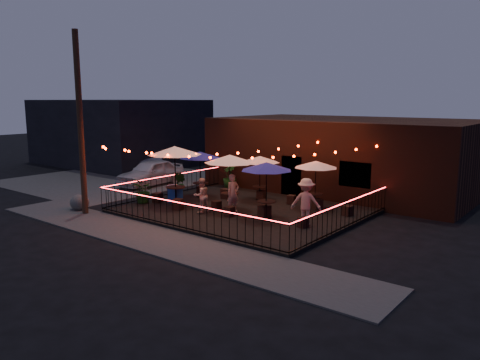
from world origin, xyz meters
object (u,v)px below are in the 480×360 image
object	(u,v)px
cafe_table_4	(266,167)
cafe_table_5	(316,165)
boulder	(80,203)
cafe_table_3	(260,160)
cafe_table_1	(200,156)
cafe_table_0	(175,151)
cafe_table_2	(230,160)
cooler	(175,194)
utility_pole	(80,125)

from	to	relation	value
cafe_table_4	cafe_table_5	size ratio (longest dim) A/B	1.16
boulder	cafe_table_3	bearing A→B (deg)	49.55
cafe_table_1	cafe_table_5	xyz separation A→B (m)	(5.89, 1.38, -0.11)
cafe_table_0	cafe_table_3	size ratio (longest dim) A/B	1.11
cafe_table_2	cafe_table_4	distance (m)	2.13
cafe_table_4	boulder	bearing A→B (deg)	-155.01
cafe_table_4	cafe_table_5	distance (m)	2.99
cafe_table_1	cooler	world-z (taller)	cafe_table_1
cafe_table_1	cooler	size ratio (longest dim) A/B	2.95
cafe_table_4	cafe_table_1	bearing A→B (deg)	163.64
cooler	boulder	size ratio (longest dim) A/B	0.92
cafe_table_3	cafe_table_5	world-z (taller)	cafe_table_5
cafe_table_0	cafe_table_2	world-z (taller)	cafe_table_0
utility_pole	cafe_table_1	xyz separation A→B (m)	(1.90, 5.50, -1.73)
cafe_table_1	cafe_table_5	size ratio (longest dim) A/B	1.16
cafe_table_4	cooler	world-z (taller)	cafe_table_4
cafe_table_2	cafe_table_4	xyz separation A→B (m)	(2.12, -0.19, -0.12)
boulder	cafe_table_1	bearing A→B (deg)	62.34
utility_pole	cafe_table_1	world-z (taller)	utility_pole
utility_pole	cafe_table_0	xyz separation A→B (m)	(2.28, 3.40, -1.31)
cafe_table_0	cooler	world-z (taller)	cafe_table_0
cafe_table_1	cooler	distance (m)	2.49
cafe_table_0	cafe_table_1	xyz separation A→B (m)	(-0.38, 2.10, -0.42)
cafe_table_2	cooler	size ratio (longest dim) A/B	3.03
boulder	cafe_table_4	bearing A→B (deg)	24.99
cafe_table_1	boulder	bearing A→B (deg)	-117.66
utility_pole	cafe_table_5	bearing A→B (deg)	41.47
cafe_table_4	cafe_table_2	bearing A→B (deg)	174.97
cafe_table_4	boulder	xyz separation A→B (m)	(-7.95, -3.71, -1.96)
utility_pole	boulder	xyz separation A→B (m)	(-0.84, 0.26, -3.64)
utility_pole	cafe_table_2	world-z (taller)	utility_pole
cafe_table_1	cafe_table_2	distance (m)	3.37
utility_pole	cafe_table_2	xyz separation A→B (m)	(4.99, 4.16, -1.55)
boulder	cooler	bearing A→B (deg)	50.35
cafe_table_0	cafe_table_2	distance (m)	2.82
cooler	cafe_table_1	bearing A→B (deg)	92.49
cafe_table_2	cafe_table_3	xyz separation A→B (m)	(-0.26, 2.64, -0.31)
cafe_table_0	cafe_table_4	world-z (taller)	cafe_table_0
utility_pole	cafe_table_0	size ratio (longest dim) A/B	2.88
cafe_table_0	boulder	world-z (taller)	cafe_table_0
cafe_table_1	cafe_table_2	size ratio (longest dim) A/B	0.97
cafe_table_0	boulder	size ratio (longest dim) A/B	2.99
cafe_table_1	cafe_table_2	world-z (taller)	cafe_table_2
cafe_table_3	boulder	size ratio (longest dim) A/B	2.69
cafe_table_1	cafe_table_2	bearing A→B (deg)	-23.50
cafe_table_0	cafe_table_1	size ratio (longest dim) A/B	1.10
cafe_table_1	boulder	xyz separation A→B (m)	(-2.74, -5.23, -1.90)
cafe_table_3	cafe_table_5	bearing A→B (deg)	1.66
cooler	cafe_table_0	bearing A→B (deg)	-39.95
cafe_table_3	cafe_table_5	distance (m)	3.07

